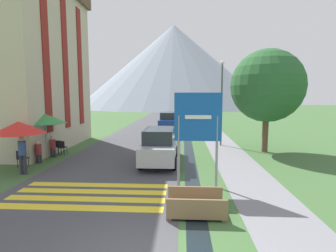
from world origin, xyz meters
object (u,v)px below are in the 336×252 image
Objects in this scene: cafe_chair_near_left at (22,157)px; streetlamp at (222,97)px; hotel_building at (27,56)px; road_sign at (198,126)px; cafe_chair_far_right at (62,147)px; cafe_umbrella_middle_green at (46,119)px; person_seated_far at (38,151)px; cafe_chair_far_left at (59,146)px; person_seated_near at (53,146)px; cafe_umbrella_front_red at (19,128)px; footbridge at (196,206)px; parked_car_near at (160,146)px; parked_car_far at (168,121)px; tree_by_path at (267,86)px; person_standing_terrace at (22,152)px.

cafe_chair_near_left is 12.67m from streetlamp.
road_sign is at bearing -33.72° from hotel_building.
cafe_umbrella_middle_green reaches higher than cafe_chair_far_right.
road_sign is 0.61× the size of streetlamp.
road_sign is 1.45× the size of cafe_umbrella_middle_green.
person_seated_far is at bearing -55.91° from hotel_building.
cafe_chair_far_left is 0.70× the size of person_seated_near.
hotel_building is 4.51× the size of cafe_umbrella_middle_green.
cafe_umbrella_front_red is 0.94× the size of cafe_umbrella_middle_green.
hotel_building is at bearing 117.72° from cafe_chair_near_left.
footbridge is 0.37× the size of parked_car_near.
cafe_umbrella_front_red is (-5.90, -15.66, 1.15)m from parked_car_far.
cafe_umbrella_middle_green is (-0.23, 2.78, 0.16)m from cafe_umbrella_front_red.
cafe_chair_near_left is at bearing -148.29° from streetlamp.
person_seated_far reaches higher than cafe_chair_far_left.
cafe_chair_far_left is 0.80m from person_seated_near.
cafe_umbrella_middle_green is (-0.21, -0.95, 1.71)m from cafe_chair_far_left.
cafe_chair_far_right is at bearing 85.36° from cafe_umbrella_front_red.
person_seated_far is at bearing -151.26° from streetlamp.
parked_car_far is 0.72× the size of tree_by_path.
hotel_building is at bearing 138.11° from footbridge.
cafe_umbrella_front_red is 2.80m from cafe_umbrella_middle_green.
parked_car_far is 0.77× the size of streetlamp.
person_seated_far is at bearing -113.07° from parked_car_far.
parked_car_far is 5.35× the size of cafe_chair_far_right.
cafe_chair_far_left is 0.14× the size of streetlamp.
tree_by_path is at bearing 9.82° from person_seated_near.
cafe_umbrella_middle_green reaches higher than parked_car_far.
streetlamp reaches higher than cafe_umbrella_front_red.
streetlamp is at bearing 35.50° from cafe_umbrella_front_red.
cafe_umbrella_middle_green reaches higher than person_seated_near.
footbridge is at bearing -94.12° from road_sign.
person_standing_terrace reaches higher than person_seated_far.
road_sign reaches higher than cafe_umbrella_front_red.
parked_car_near reaches higher than cafe_chair_far_left.
cafe_umbrella_front_red is 1.91× the size of person_seated_near.
cafe_umbrella_front_red is at bearing -157.79° from tree_by_path.
person_seated_near is (-7.94, 4.47, -1.69)m from road_sign.
cafe_chair_far_left is at bearing 146.62° from road_sign.
streetlamp is (3.90, 5.12, 2.52)m from parked_car_near.
person_seated_near is (0.24, 0.16, -1.54)m from cafe_umbrella_middle_green.
cafe_umbrella_middle_green is 0.42× the size of streetlamp.
cafe_umbrella_front_red is 12.46m from streetlamp.
person_seated_far is (-5.98, -14.04, -0.25)m from parked_car_far.
footbridge is 10.83m from tree_by_path.
cafe_chair_far_left is at bearing 90.43° from cafe_umbrella_front_red.
cafe_chair_far_right is (3.10, -2.15, -5.53)m from hotel_building.
streetlamp reaches higher than parked_car_near.
parked_car_far is at bearing 64.52° from cafe_umbrella_middle_green.
cafe_chair_far_right is 0.13× the size of tree_by_path.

